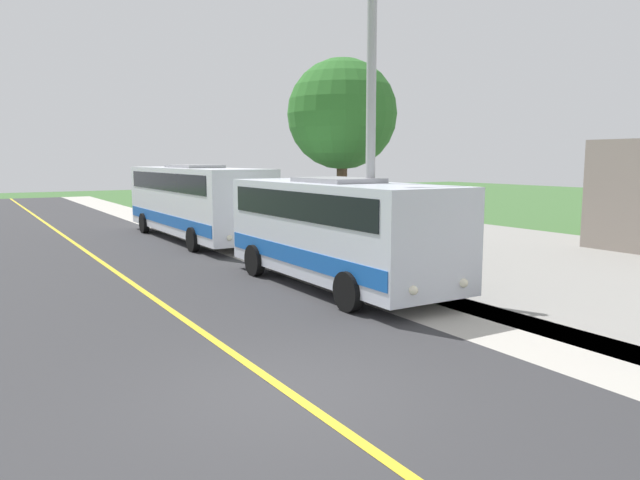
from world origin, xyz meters
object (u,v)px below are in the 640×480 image
at_px(shuttle_bus_front, 337,227).
at_px(tree_curbside, 342,115).
at_px(transit_bus_rear, 195,199).
at_px(street_light_pole, 367,120).

bearing_deg(shuttle_bus_front, tree_curbside, -124.62).
relative_size(transit_bus_rear, tree_curbside, 1.60).
bearing_deg(shuttle_bus_front, street_light_pole, 110.65).
relative_size(shuttle_bus_front, tree_curbside, 1.18).
bearing_deg(tree_curbside, shuttle_bus_front, 55.38).
height_order(shuttle_bus_front, tree_curbside, tree_curbside).
bearing_deg(transit_bus_rear, tree_curbside, 112.65).
bearing_deg(street_light_pole, tree_curbside, -117.09).
bearing_deg(street_light_pole, shuttle_bus_front, -69.35).
bearing_deg(street_light_pole, transit_bus_rear, -88.49).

